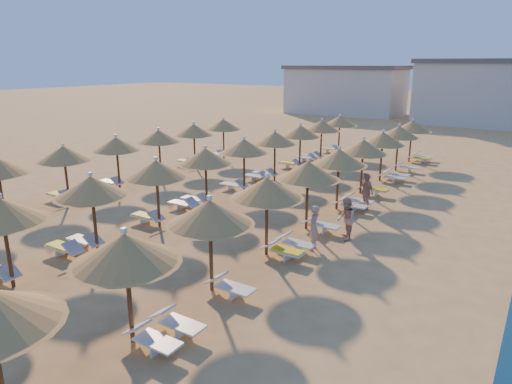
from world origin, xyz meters
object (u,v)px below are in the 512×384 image
Objects in this scene: parasol_row_west at (205,157)px; beachgoer_a at (314,228)px; beachgoer_c at (366,191)px; beachgoer_b at (346,219)px; parasol_row_east at (308,172)px.

parasol_row_west is 20.21× the size of beachgoer_a.
parasol_row_west is at bearing -119.65° from beachgoer_a.
beachgoer_c is at bearing 30.90° from parasol_row_west.
beachgoer_a reaches higher than beachgoer_b.
parasol_row_east is at bearing -160.57° from beachgoer_a.
beachgoer_c is (6.64, 3.98, -1.62)m from parasol_row_west.
parasol_row_east is at bearing 0.00° from parasol_row_west.
parasol_row_west is 7.55m from beachgoer_b.
beachgoer_c reaches higher than beachgoer_a.
beachgoer_a is 1.02× the size of beachgoer_b.
parasol_row_east is 19.68× the size of beachgoer_c.
parasol_row_east and parasol_row_west have the same top height.
parasol_row_east is 2.82m from beachgoer_a.
beachgoer_c is at bearing 73.51° from parasol_row_east.
parasol_row_east is 5.47m from parasol_row_west.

